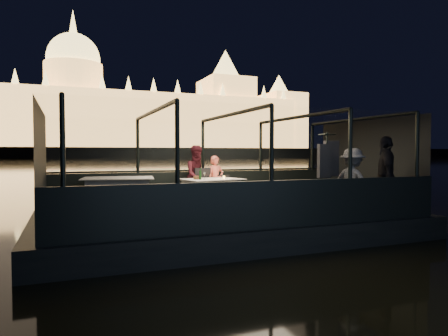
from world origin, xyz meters
name	(u,v)px	position (x,y,z in m)	size (l,w,h in m)	color
river_water	(84,162)	(0.00, 80.00, 0.00)	(500.00, 500.00, 0.00)	black
boat_hull	(230,235)	(0.00, 0.00, 0.00)	(8.60, 4.40, 1.00)	black
boat_deck	(230,214)	(0.00, 0.00, 0.48)	(8.00, 4.00, 0.04)	black
gunwale_port	(203,187)	(0.00, 2.00, 0.95)	(8.00, 0.08, 0.90)	black
gunwale_starboard	(271,205)	(0.00, -2.00, 0.95)	(8.00, 0.08, 0.90)	black
cabin_glass_port	(203,146)	(0.00, 2.00, 2.10)	(8.00, 0.02, 1.40)	#99B2B2
cabin_glass_starboard	(272,143)	(0.00, -2.00, 2.10)	(8.00, 0.02, 1.40)	#99B2B2
cabin_roof_glass	(230,115)	(0.00, 0.00, 2.80)	(8.00, 4.00, 0.02)	#99B2B2
end_wall_fore	(42,166)	(-4.00, 0.00, 1.65)	(0.02, 4.00, 2.30)	black
end_wall_aft	(367,163)	(4.00, 0.00, 1.65)	(0.02, 4.00, 2.30)	black
canopy_ribs	(230,164)	(0.00, 0.00, 1.65)	(8.00, 4.00, 2.30)	black
embankment	(73,155)	(0.00, 210.00, 1.00)	(400.00, 140.00, 6.00)	#423D33
parliament_building	(74,90)	(0.00, 175.00, 29.00)	(220.00, 32.00, 60.00)	#F2D18C
dining_table_central	(211,194)	(-0.16, 0.87, 0.89)	(1.45, 1.05, 0.77)	silver
dining_table_aft	(118,197)	(-2.43, 0.94, 0.89)	(1.60, 1.16, 0.85)	silver
chair_port_left	(205,190)	(-0.17, 1.32, 0.95)	(0.47, 0.47, 1.00)	black
chair_port_right	(225,189)	(0.40, 1.32, 0.95)	(0.38, 0.38, 0.81)	black
coat_stand	(327,177)	(1.69, -1.36, 1.40)	(0.52, 0.41, 1.86)	black
person_woman_coral	(216,177)	(0.23, 1.59, 1.25)	(0.48, 0.32, 1.34)	#F26D58
person_man_maroon	(198,178)	(-0.28, 1.59, 1.25)	(0.78, 0.60, 1.62)	#3C1018
passenger_stripe	(352,179)	(2.29, -1.48, 1.35)	(0.99, 0.56, 1.53)	silver
passenger_dark	(385,178)	(3.12, -1.59, 1.35)	(1.06, 0.44, 1.80)	black
wine_bottle	(200,173)	(-0.51, 0.68, 1.42)	(0.06, 0.06, 0.28)	#143816
bread_basket	(197,178)	(-0.55, 0.81, 1.31)	(0.20, 0.20, 0.08)	brown
amber_candle	(224,177)	(0.14, 0.75, 1.31)	(0.05, 0.05, 0.07)	#FFB23F
plate_near	(231,179)	(0.26, 0.59, 1.27)	(0.22, 0.22, 0.01)	white
plate_far	(205,178)	(-0.29, 0.99, 1.27)	(0.26, 0.26, 0.02)	silver
wine_glass_white	(205,176)	(-0.42, 0.62, 1.36)	(0.06, 0.06, 0.18)	silver
wine_glass_red	(223,174)	(0.22, 1.05, 1.36)	(0.06, 0.06, 0.18)	silver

